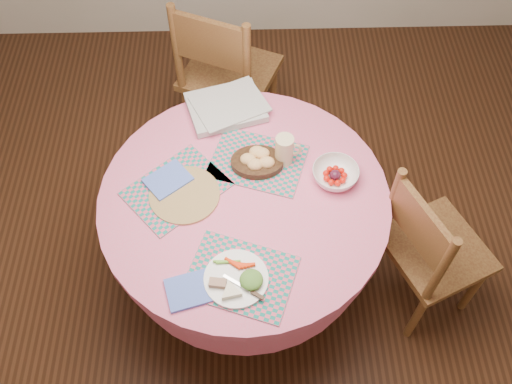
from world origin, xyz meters
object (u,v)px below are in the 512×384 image
chair_right (429,249)px  latte_mug (285,150)px  fruit_bowl (335,175)px  bread_bowl (257,160)px  dinner_plate (238,279)px  dining_table (245,221)px  chair_back (225,73)px  wicker_trivet (185,195)px

chair_right → latte_mug: size_ratio=6.51×
fruit_bowl → bread_bowl: bearing=166.1°
chair_right → latte_mug: 0.79m
chair_right → dinner_plate: bearing=83.1°
fruit_bowl → latte_mug: bearing=153.8°
dining_table → bread_bowl: bread_bowl is taller
dining_table → dinner_plate: (-0.03, -0.40, 0.22)m
latte_mug → fruit_bowl: (0.21, -0.10, -0.05)m
bread_bowl → fruit_bowl: bearing=-13.9°
chair_right → bread_bowl: chair_right is taller
chair_back → wicker_trivet: 1.00m
chair_right → fruit_bowl: size_ratio=3.53×
dinner_plate → fruit_bowl: size_ratio=0.94×
fruit_bowl → chair_back: bearing=118.6°
latte_mug → fruit_bowl: bearing=-26.2°
chair_back → wicker_trivet: chair_back is taller
chair_back → bread_bowl: bearing=124.7°
fruit_bowl → chair_right: bearing=-25.8°
dining_table → bread_bowl: bearing=69.7°
dining_table → latte_mug: latte_mug is taller
dining_table → latte_mug: (0.18, 0.19, 0.27)m
dining_table → fruit_bowl: fruit_bowl is taller
wicker_trivet → dinner_plate: (0.22, -0.41, 0.02)m
wicker_trivet → latte_mug: 0.47m
dinner_plate → latte_mug: (0.21, 0.58, 0.06)m
wicker_trivet → fruit_bowl: bearing=6.3°
chair_right → fruit_bowl: 0.56m
dinner_plate → fruit_bowl: fruit_bowl is taller
chair_back → dinner_plate: (0.07, -1.37, 0.23)m
dinner_plate → chair_right: bearing=17.5°
dining_table → dinner_plate: bearing=-94.1°
dining_table → wicker_trivet: bearing=177.7°
dining_table → latte_mug: 0.37m
chair_back → latte_mug: chair_back is taller
chair_right → fruit_bowl: (-0.43, 0.21, 0.29)m
chair_right → chair_back: bearing=15.5°
chair_right → latte_mug: chair_right is taller
dinner_plate → bread_bowl: size_ratio=1.08×
latte_mug → fruit_bowl: latte_mug is taller
bread_bowl → latte_mug: size_ratio=1.61×
dining_table → fruit_bowl: 0.46m
chair_right → bread_bowl: (-0.76, 0.29, 0.30)m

